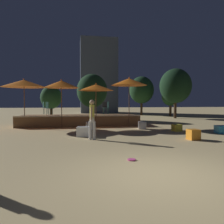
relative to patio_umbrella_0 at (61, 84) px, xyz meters
The scene contains 24 objects.
ground_plane 10.64m from the patio_umbrella_0, 74.18° to the right, with size 120.00×120.00×0.00m, color tan.
wooden_deck 3.06m from the patio_umbrella_0, 50.88° to the left, with size 8.30×2.85×0.77m.
patio_umbrella_0 is the anchor object (origin of this frame).
patio_umbrella_1 4.46m from the patio_umbrella_0, ahead, with size 2.41×2.41×3.33m.
patio_umbrella_2 2.38m from the patio_umbrella_0, behind, with size 2.79×2.79×3.17m.
patio_umbrella_3 2.24m from the patio_umbrella_0, ahead, with size 2.33×2.33×2.91m.
cube_seat_0 3.45m from the patio_umbrella_0, 39.32° to the right, with size 0.55×0.55×0.47m.
cube_seat_1 8.66m from the patio_umbrella_0, 43.36° to the right, with size 0.48×0.48×0.46m.
cube_seat_2 4.84m from the patio_umbrella_0, 72.14° to the right, with size 0.67×0.67×0.47m.
cube_seat_3 5.81m from the patio_umbrella_0, 17.78° to the right, with size 0.57×0.57×0.44m.
cube_seat_4 9.86m from the patio_umbrella_0, 25.83° to the right, with size 0.74×0.74×0.41m.
cube_seat_5 7.66m from the patio_umbrella_0, 23.84° to the right, with size 0.51×0.51×0.38m.
person_2 5.47m from the patio_umbrella_0, 71.68° to the right, with size 0.30×0.54×1.76m.
bistro_chair_0 2.20m from the patio_umbrella_0, 128.08° to the left, with size 0.48×0.48×0.90m.
bistro_chair_1 3.70m from the patio_umbrella_0, 21.07° to the left, with size 0.40×0.40×0.90m.
bistro_chair_2 4.17m from the patio_umbrella_0, 36.63° to the left, with size 0.40×0.40×0.90m.
bistro_chair_3 3.02m from the patio_umbrella_0, 121.53° to the left, with size 0.44×0.44×0.90m.
frisbee_disc 9.31m from the patio_umbrella_0, 73.83° to the right, with size 0.23×0.23×0.03m.
background_tree_0 7.81m from the patio_umbrella_0, 101.00° to the left, with size 2.05×2.05×3.24m.
background_tree_1 6.51m from the patio_umbrella_0, 68.09° to the left, with size 2.85×2.85×4.28m.
background_tree_2 15.01m from the patio_umbrella_0, 38.48° to the left, with size 2.02×2.02×3.44m.
background_tree_3 14.91m from the patio_umbrella_0, 52.70° to the left, with size 3.05×3.05×4.84m.
background_tree_4 12.63m from the patio_umbrella_0, 30.22° to the left, with size 3.18×3.18×5.04m.
distant_building 20.17m from the patio_umbrella_0, 77.28° to the left, with size 5.51×4.10×11.19m.
Camera 1 is at (-1.88, -4.63, 1.66)m, focal length 35.00 mm.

